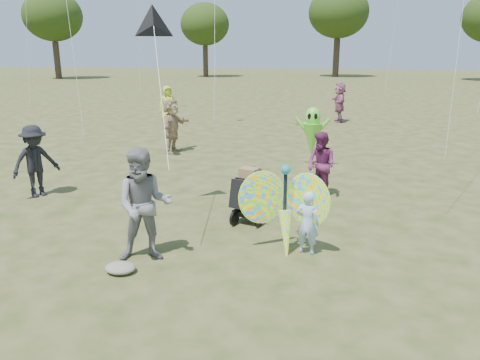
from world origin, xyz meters
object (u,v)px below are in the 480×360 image
(alien_kite, at_px, (312,134))
(child_girl, at_px, (307,223))
(crowd_b, at_px, (35,161))
(butterfly_kite, at_px, (285,210))
(crowd_d, at_px, (172,126))
(jogging_stroller, at_px, (250,190))
(crowd_e, at_px, (321,165))
(crowd_j, at_px, (339,102))
(crowd_g, at_px, (168,105))
(adult_man, at_px, (144,205))

(alien_kite, bearing_deg, child_girl, -88.41)
(crowd_b, distance_m, butterfly_kite, 6.28)
(crowd_d, bearing_deg, jogging_stroller, -140.49)
(crowd_d, distance_m, crowd_e, 6.39)
(crowd_j, relative_size, butterfly_kite, 1.06)
(alien_kite, bearing_deg, crowd_b, -146.43)
(jogging_stroller, bearing_deg, crowd_b, -166.75)
(alien_kite, bearing_deg, jogging_stroller, -102.36)
(crowd_d, xyz_separation_m, butterfly_kite, (4.40, -7.29, -0.15))
(crowd_g, xyz_separation_m, butterfly_kite, (6.66, -13.40, -0.11))
(crowd_j, bearing_deg, crowd_e, -9.01)
(crowd_e, distance_m, alien_kite, 2.93)
(crowd_e, bearing_deg, crowd_g, 166.51)
(crowd_b, relative_size, crowd_j, 0.90)
(child_girl, distance_m, butterfly_kite, 0.43)
(crowd_d, height_order, crowd_j, crowd_j)
(adult_man, height_order, crowd_j, adult_man)
(crowd_d, bearing_deg, crowd_g, 28.40)
(jogging_stroller, bearing_deg, crowd_e, 73.23)
(crowd_g, distance_m, butterfly_kite, 14.97)
(crowd_e, relative_size, crowd_g, 0.89)
(crowd_b, relative_size, butterfly_kite, 0.96)
(crowd_d, height_order, crowd_e, crowd_d)
(crowd_d, height_order, jogging_stroller, crowd_d)
(crowd_j, relative_size, jogging_stroller, 1.63)
(adult_man, relative_size, jogging_stroller, 1.64)
(child_girl, height_order, crowd_b, crowd_b)
(adult_man, relative_size, crowd_d, 1.04)
(crowd_d, bearing_deg, crowd_e, -121.41)
(crowd_e, bearing_deg, jogging_stroller, -85.73)
(crowd_e, xyz_separation_m, crowd_g, (-7.19, 10.18, 0.10))
(child_girl, bearing_deg, butterfly_kite, 11.35)
(crowd_j, height_order, jogging_stroller, crowd_j)
(crowd_d, height_order, alien_kite, crowd_d)
(crowd_b, relative_size, crowd_d, 0.93)
(child_girl, xyz_separation_m, adult_man, (-2.55, -0.71, 0.39))
(jogging_stroller, bearing_deg, crowd_d, 141.64)
(child_girl, relative_size, crowd_g, 0.63)
(crowd_g, relative_size, jogging_stroller, 1.51)
(crowd_j, xyz_separation_m, jogging_stroller, (-1.97, -13.85, -0.31))
(adult_man, distance_m, crowd_d, 8.31)
(crowd_b, xyz_separation_m, crowd_e, (6.46, 1.17, -0.07))
(crowd_b, height_order, crowd_j, crowd_j)
(crowd_e, xyz_separation_m, jogging_stroller, (-1.35, -1.79, -0.15))
(jogging_stroller, bearing_deg, butterfly_kite, -39.62)
(child_girl, distance_m, crowd_d, 8.73)
(adult_man, relative_size, alien_kite, 1.06)
(adult_man, height_order, butterfly_kite, adult_man)
(butterfly_kite, bearing_deg, crowd_g, 116.43)
(crowd_e, height_order, butterfly_kite, butterfly_kite)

